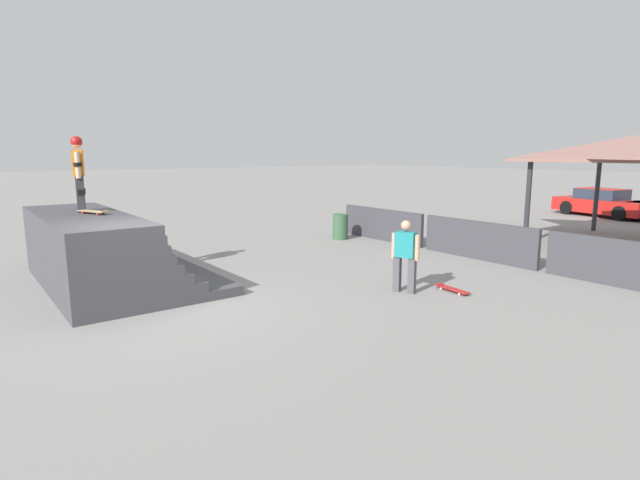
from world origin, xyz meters
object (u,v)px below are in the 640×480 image
object	(u,v)px
bystander_walking	(405,253)
parked_car_red	(602,203)
trash_bin	(340,227)
skater_on_deck	(79,169)
skateboard_on_deck	(94,211)
skateboard_on_ground	(451,289)

from	to	relation	value
bystander_walking	parked_car_red	size ratio (longest dim) A/B	0.35
trash_bin	skater_on_deck	bearing A→B (deg)	-84.02
skater_on_deck	skateboard_on_deck	distance (m)	1.12
bystander_walking	skater_on_deck	bearing A→B (deg)	23.67
skater_on_deck	trash_bin	distance (m)	8.50
bystander_walking	skateboard_on_ground	world-z (taller)	bystander_walking
bystander_walking	parked_car_red	world-z (taller)	bystander_walking
parked_car_red	skateboard_on_deck	bearing A→B (deg)	-82.57
bystander_walking	skateboard_on_ground	distance (m)	1.28
skateboard_on_ground	bystander_walking	bearing A→B (deg)	60.91
skater_on_deck	bystander_walking	xyz separation A→B (m)	(5.03, 5.12, -1.70)
parked_car_red	skater_on_deck	bearing A→B (deg)	-84.28
skater_on_deck	bystander_walking	world-z (taller)	skater_on_deck
skater_on_deck	parked_car_red	bearing A→B (deg)	99.39
parked_car_red	trash_bin	bearing A→B (deg)	-90.44
skater_on_deck	trash_bin	bearing A→B (deg)	109.70
skateboard_on_ground	trash_bin	xyz separation A→B (m)	(-6.45, 2.23, 0.37)
skateboard_on_ground	parked_car_red	size ratio (longest dim) A/B	0.19
parked_car_red	bystander_walking	bearing A→B (deg)	-68.41
skateboard_on_ground	trash_bin	bearing A→B (deg)	-14.22
bystander_walking	trash_bin	xyz separation A→B (m)	(-5.88, 3.07, -0.42)
skater_on_deck	parked_car_red	distance (m)	21.84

